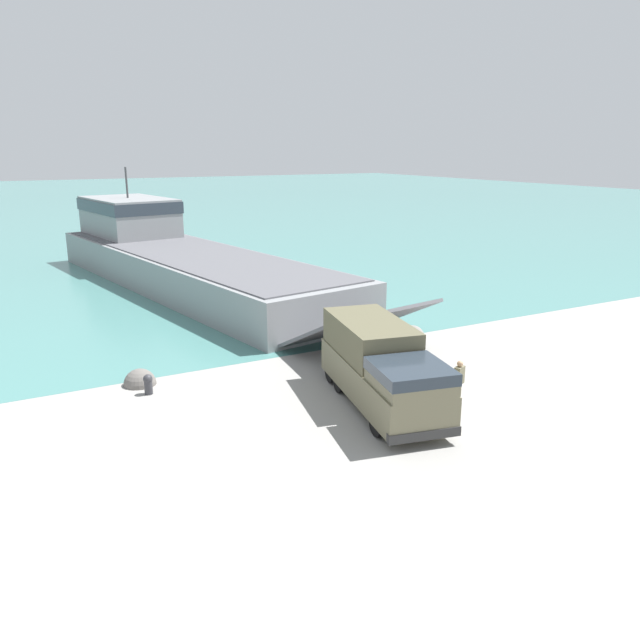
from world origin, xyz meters
name	(u,v)px	position (x,y,z in m)	size (l,w,h in m)	color
ground_plane	(405,392)	(0.00, 0.00, 0.00)	(240.00, 240.00, 0.00)	gray
water_surface	(75,204)	(0.00, 96.18, 0.00)	(240.00, 180.00, 0.01)	#477F7A
landing_craft	(175,255)	(-2.15, 25.05, 1.93)	(12.71, 36.00, 7.82)	gray
military_truck	(382,366)	(-1.58, -0.65, 1.53)	(3.93, 7.80, 2.97)	#6B664C
soldier_on_ramp	(459,380)	(0.98, -1.99, 1.01)	(0.50, 0.39, 1.74)	#6B664C
moored_boat_a	(135,216)	(3.85, 66.54, 0.48)	(1.99, 6.31, 1.44)	#2D7060
mooring_bollard	(148,383)	(-8.97, 4.52, 0.44)	(0.37, 0.37, 0.81)	#333338
shoreline_rock_a	(412,338)	(4.55, 5.74, 0.00)	(1.29, 1.29, 1.29)	gray
shoreline_rock_b	(140,384)	(-9.05, 5.70, 0.00)	(1.31, 1.31, 1.31)	#66605B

